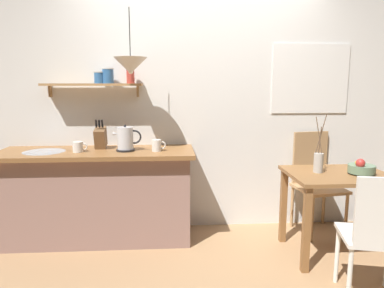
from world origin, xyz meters
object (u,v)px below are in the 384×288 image
knife_block (101,137)px  coffee_mug_spare (157,145)px  twig_vase (318,162)px  fruit_bowl (361,168)px  pendant_lamp (131,66)px  coffee_mug_by_sink (78,147)px  electric_kettle (126,139)px  dining_chair_far (315,177)px  dining_table (337,188)px  dining_chair_near (377,233)px

knife_block → coffee_mug_spare: size_ratio=2.18×
twig_vase → fruit_bowl: bearing=-15.3°
pendant_lamp → coffee_mug_by_sink: bearing=178.2°
knife_block → coffee_mug_by_sink: 0.25m
electric_kettle → coffee_mug_by_sink: bearing=-176.5°
dining_chair_far → pendant_lamp: (-1.83, -0.20, 1.11)m
twig_vase → knife_block: twig_vase is taller
electric_kettle → knife_block: (-0.26, 0.14, -0.00)m
fruit_bowl → knife_block: (-2.29, 0.59, 0.20)m
twig_vase → coffee_mug_by_sink: twig_vase is taller
electric_kettle → coffee_mug_by_sink: 0.44m
dining_chair_far → coffee_mug_by_sink: dining_chair_far is taller
dining_table → electric_kettle: size_ratio=3.26×
dining_chair_near → dining_chair_far: (0.11, 1.30, 0.03)m
dining_chair_far → twig_vase: (-0.20, -0.52, 0.28)m
electric_kettle → knife_block: size_ratio=0.91×
dining_chair_near → coffee_mug_by_sink: 2.51m
dining_chair_near → pendant_lamp: size_ratio=1.63×
dining_chair_near → twig_vase: size_ratio=1.84×
fruit_bowl → coffee_mug_by_sink: size_ratio=1.66×
dining_table → dining_chair_near: 0.75m
pendant_lamp → electric_kettle: bearing=148.2°
dining_chair_far → fruit_bowl: dining_chair_far is taller
fruit_bowl → coffee_mug_spare: (-1.74, 0.42, 0.14)m
dining_chair_far → twig_vase: size_ratio=2.01×
electric_kettle → coffee_mug_spare: 0.30m
dining_table → dining_chair_near: size_ratio=0.91×
dining_chair_far → coffee_mug_by_sink: (-2.33, -0.19, 0.38)m
fruit_bowl → coffee_mug_spare: coffee_mug_spare is taller
fruit_bowl → pendant_lamp: (-1.97, 0.41, 0.87)m
dining_table → dining_chair_far: size_ratio=0.84×
electric_kettle → coffee_mug_spare: bearing=-6.5°
electric_kettle → pendant_lamp: bearing=-31.8°
fruit_bowl → electric_kettle: size_ratio=0.85×
twig_vase → knife_block: size_ratio=1.77×
coffee_mug_spare → coffee_mug_by_sink: bearing=179.5°
knife_block → pendant_lamp: (0.32, -0.18, 0.67)m
knife_block → coffee_mug_spare: (0.55, -0.17, -0.06)m
dining_chair_far → coffee_mug_by_sink: 2.37m
dining_chair_near → knife_block: size_ratio=3.26×
fruit_bowl → coffee_mug_by_sink: 2.50m
fruit_bowl → twig_vase: 0.35m
pendant_lamp → coffee_mug_spare: bearing=2.4°
fruit_bowl → dining_chair_far: bearing=102.3°
pendant_lamp → fruit_bowl: bearing=-11.8°
dining_chair_far → coffee_mug_spare: dining_chair_far is taller
coffee_mug_by_sink → dining_chair_near: bearing=-26.7°
dining_chair_near → coffee_mug_by_sink: coffee_mug_by_sink is taller
dining_chair_near → coffee_mug_spare: 1.91m
dining_chair_far → electric_kettle: electric_kettle is taller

